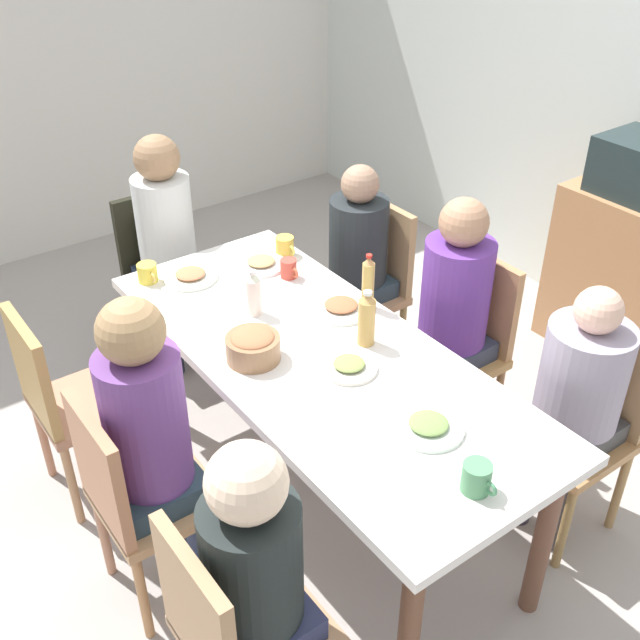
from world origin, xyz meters
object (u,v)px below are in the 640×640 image
object	(u,v)px
chair_1	(164,270)
person_2	(577,393)
chair_0	(233,632)
plate_3	(261,263)
chair_6	(463,340)
plate_4	(191,276)
plate_2	(341,307)
cup_2	(148,273)
dining_table	(320,372)
plate_1	(428,426)
chair_4	(369,280)
bottle_1	(254,294)
chair_3	(135,494)
person_3	(150,431)
person_1	(167,235)
person_0	(257,572)
chair_2	(584,418)
cup_1	(289,269)
person_4	(356,256)
chair_5	(65,396)
bowl_0	(253,346)
bottle_2	(367,319)
bottle_0	(368,283)
cup_0	(285,246)
person_6	(453,306)
plate_0	(349,366)
side_cabinet	(623,276)
cup_3	(477,478)

from	to	relation	value
chair_1	person_2	distance (m)	2.15
chair_0	plate_3	xyz separation A→B (m)	(-1.36, 0.97, 0.27)
chair_6	plate_4	xyz separation A→B (m)	(-0.79, -0.92, 0.27)
plate_2	cup_2	distance (m)	0.87
dining_table	plate_1	size ratio (longest dim) A/B	8.26
chair_4	bottle_1	world-z (taller)	bottle_1
chair_6	plate_1	bearing A→B (deg)	-53.64
chair_3	person_3	distance (m)	0.26
dining_table	cup_2	world-z (taller)	cup_2
person_3	plate_1	xyz separation A→B (m)	(0.56, 0.73, 0.03)
cup_2	bottle_1	distance (m)	0.55
person_1	person_2	world-z (taller)	person_1
person_0	chair_1	xyz separation A→B (m)	(-2.03, 0.70, -0.19)
chair_2	plate_3	size ratio (longest dim) A/B	3.95
person_1	cup_1	xyz separation A→B (m)	(0.73, 0.23, 0.07)
plate_4	plate_1	bearing A→B (deg)	6.90
person_4	plate_4	distance (m)	0.84
person_2	person_0	bearing A→B (deg)	-90.00
person_1	chair_2	bearing A→B (deg)	22.20
chair_5	plate_2	distance (m)	1.17
chair_2	plate_1	world-z (taller)	chair_2
cup_1	chair_1	bearing A→B (deg)	-164.47
bowl_0	cup_1	world-z (taller)	bowl_0
chair_0	dining_table	bearing A→B (deg)	129.83
bottle_2	plate_1	bearing A→B (deg)	-16.20
chair_5	plate_2	bearing A→B (deg)	65.88
person_2	bottle_0	world-z (taller)	person_2
chair_2	plate_4	bearing A→B (deg)	-147.59
person_4	cup_0	size ratio (longest dim) A/B	9.49
person_6	bottle_1	xyz separation A→B (m)	(-0.38, -0.75, 0.14)
chair_5	plate_3	distance (m)	1.01
chair_1	bottle_2	world-z (taller)	bottle_2
person_2	person_3	xyz separation A→B (m)	(-0.66, -1.40, 0.07)
chair_6	plate_0	size ratio (longest dim) A/B	4.28
plate_2	bottle_2	xyz separation A→B (m)	(0.24, -0.07, 0.09)
bottle_1	bowl_0	bearing A→B (deg)	-32.83
person_0	cup_1	xyz separation A→B (m)	(-1.20, 0.93, 0.11)
cup_1	bottle_0	distance (m)	0.42
person_1	side_cabinet	world-z (taller)	person_1
dining_table	plate_0	xyz separation A→B (m)	(0.14, 0.03, 0.10)
person_1	plate_3	world-z (taller)	person_1
chair_0	plate_4	size ratio (longest dim) A/B	3.80
chair_6	bottle_2	distance (m)	0.71
plate_4	side_cabinet	xyz separation A→B (m)	(0.80, 2.10, -0.34)
plate_4	bottle_0	xyz separation A→B (m)	(0.64, 0.48, 0.10)
chair_1	bowl_0	size ratio (longest dim) A/B	4.43
cup_1	cup_3	distance (m)	1.41
person_0	chair_5	world-z (taller)	person_0
bottle_0	chair_6	bearing A→B (deg)	71.02
chair_5	person_1	bearing A→B (deg)	128.04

